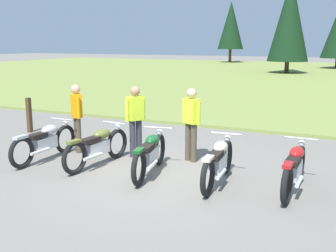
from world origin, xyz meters
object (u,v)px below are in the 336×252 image
motorcycle_cream (218,161)px  rider_near_row_end (135,117)px  rider_in_hivis_vest (77,114)px  rider_checking_bike (191,120)px  motorcycle_olive (98,146)px  motorcycle_red (295,168)px  motorcycle_british_green (150,154)px  trail_marker_post (29,115)px  motorcycle_silver (45,142)px

motorcycle_cream → rider_near_row_end: size_ratio=1.26×
rider_in_hivis_vest → rider_checking_bike: 2.86m
motorcycle_olive → motorcycle_cream: size_ratio=1.00×
motorcycle_olive → motorcycle_red: bearing=3.5°
rider_near_row_end → rider_in_hivis_vest: bearing=-169.9°
motorcycle_british_green → trail_marker_post: size_ratio=1.99×
rider_near_row_end → motorcycle_olive: bearing=-111.1°
motorcycle_british_green → motorcycle_cream: 1.44m
motorcycle_olive → rider_in_hivis_vest: 1.43m
motorcycle_red → rider_in_hivis_vest: rider_in_hivis_vest is taller
motorcycle_olive → motorcycle_red: size_ratio=1.00×
trail_marker_post → motorcycle_cream: bearing=-15.8°
rider_checking_bike → motorcycle_cream: bearing=-48.1°
motorcycle_olive → motorcycle_red: (4.13, 0.26, 0.00)m
rider_near_row_end → trail_marker_post: size_ratio=1.60×
motorcycle_red → rider_near_row_end: rider_near_row_end is taller
motorcycle_cream → rider_in_hivis_vest: (-3.87, 0.69, 0.51)m
motorcycle_olive → motorcycle_cream: same height
motorcycle_british_green → rider_in_hivis_vest: size_ratio=1.25×
motorcycle_red → trail_marker_post: (-7.96, 1.65, 0.09)m
motorcycle_silver → rider_near_row_end: size_ratio=1.26×
rider_checking_bike → trail_marker_post: rider_checking_bike is taller
motorcycle_british_green → rider_in_hivis_vest: 2.60m
motorcycle_olive → rider_in_hivis_vest: (-1.11, 0.73, 0.51)m
motorcycle_red → rider_near_row_end: size_ratio=1.26×
rider_in_hivis_vest → rider_checking_bike: bearing=9.5°
motorcycle_red → rider_near_row_end: 3.85m
rider_near_row_end → rider_checking_bike: (1.33, 0.20, 0.00)m
rider_in_hivis_vest → motorcycle_british_green: bearing=-17.4°
motorcycle_british_green → trail_marker_post: 5.50m
motorcycle_british_green → rider_in_hivis_vest: rider_in_hivis_vest is taller
motorcycle_red → rider_checking_bike: (-2.42, 0.95, 0.51)m
motorcycle_olive → motorcycle_cream: (2.76, 0.04, 0.00)m
motorcycle_olive → trail_marker_post: 4.28m
motorcycle_silver → motorcycle_olive: bearing=7.2°
motorcycle_silver → motorcycle_cream: bearing=2.9°
motorcycle_cream → motorcycle_red: bearing=8.9°
motorcycle_cream → rider_in_hivis_vest: rider_in_hivis_vest is taller
motorcycle_silver → rider_in_hivis_vest: bearing=76.2°
rider_in_hivis_vest → trail_marker_post: 2.99m
motorcycle_cream → rider_in_hivis_vest: 3.96m
rider_near_row_end → rider_checking_bike: size_ratio=1.00×
motorcycle_british_green → motorcycle_cream: (1.44, 0.07, 0.00)m
motorcycle_silver → motorcycle_british_green: same height
motorcycle_silver → rider_in_hivis_vest: rider_in_hivis_vest is taller
motorcycle_red → rider_near_row_end: (-3.75, 0.75, 0.51)m
motorcycle_silver → rider_checking_bike: size_ratio=1.26×
motorcycle_olive → motorcycle_red: same height
motorcycle_silver → trail_marker_post: trail_marker_post is taller
motorcycle_silver → rider_in_hivis_vest: 1.06m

